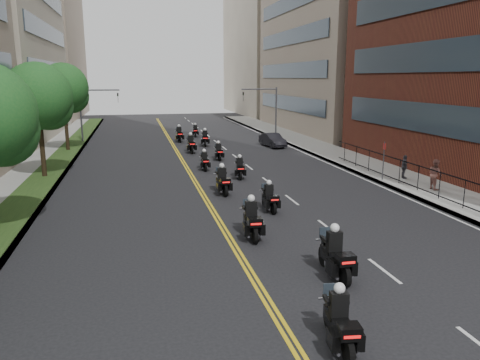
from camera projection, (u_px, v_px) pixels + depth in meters
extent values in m
cube|color=gray|center=(356.00, 162.00, 37.39)|extent=(4.00, 90.00, 0.15)
cube|color=gray|center=(35.00, 175.00, 32.23)|extent=(4.00, 90.00, 0.15)
cube|color=#1D3814|center=(47.00, 173.00, 32.38)|extent=(2.00, 90.00, 0.04)
cube|color=#333F4C|center=(445.00, 129.00, 29.45)|extent=(0.12, 25.80, 1.80)
cube|color=#333F4C|center=(451.00, 63.00, 28.59)|extent=(0.12, 25.80, 1.80)
cube|color=gray|center=(348.00, 9.00, 58.14)|extent=(15.00, 28.00, 30.00)
cube|color=#333F4C|center=(288.00, 103.00, 58.99)|extent=(0.12, 24.08, 1.80)
cube|color=#333F4C|center=(289.00, 71.00, 58.13)|extent=(0.12, 24.08, 1.80)
cube|color=#333F4C|center=(290.00, 37.00, 57.27)|extent=(0.12, 24.08, 1.80)
cube|color=#333F4C|center=(291.00, 3.00, 56.41)|extent=(0.12, 24.08, 1.80)
cube|color=#9F9480|center=(277.00, 43.00, 87.15)|extent=(15.00, 28.00, 26.00)
cube|color=#333F4C|center=(54.00, 106.00, 53.00)|extent=(0.12, 24.08, 1.80)
cube|color=#333F4C|center=(51.00, 70.00, 52.14)|extent=(0.12, 24.08, 1.80)
cube|color=#333F4C|center=(48.00, 32.00, 51.28)|extent=(0.12, 24.08, 1.80)
cube|color=gray|center=(27.00, 39.00, 77.81)|extent=(16.00, 28.00, 26.00)
cube|color=black|center=(453.00, 176.00, 24.46)|extent=(0.05, 28.00, 0.05)
cube|color=black|center=(450.00, 200.00, 24.74)|extent=(0.05, 28.00, 0.05)
sphere|color=#1C5520|center=(1.00, 130.00, 19.58)|extent=(3.08, 3.08, 3.08)
cylinder|color=#302215|center=(42.00, 141.00, 30.92)|extent=(0.32, 0.32, 5.11)
sphere|color=#1C5520|center=(38.00, 96.00, 30.29)|extent=(4.40, 4.40, 4.40)
sphere|color=#1C5520|center=(49.00, 107.00, 30.96)|extent=(3.08, 3.08, 3.08)
cylinder|color=#302215|center=(66.00, 122.00, 42.32)|extent=(0.32, 0.32, 5.39)
sphere|color=#1C5520|center=(63.00, 88.00, 41.66)|extent=(4.40, 4.40, 4.40)
sphere|color=#1C5520|center=(72.00, 96.00, 42.34)|extent=(3.08, 3.08, 3.08)
cylinder|color=#3F3F44|center=(276.00, 112.00, 52.68)|extent=(0.18, 0.18, 5.60)
cylinder|color=#3F3F44|center=(259.00, 89.00, 51.69)|extent=(4.00, 0.14, 0.14)
imported|color=black|center=(243.00, 97.00, 51.48)|extent=(0.16, 0.20, 1.00)
cylinder|color=#3F3F44|center=(81.00, 116.00, 48.17)|extent=(0.18, 0.18, 5.60)
cylinder|color=#3F3F44|center=(99.00, 90.00, 48.04)|extent=(4.00, 0.14, 0.14)
imported|color=black|center=(118.00, 98.00, 48.60)|extent=(0.16, 0.20, 1.00)
cylinder|color=black|center=(348.00, 351.00, 11.02)|extent=(0.22, 0.69, 0.68)
cylinder|color=black|center=(329.00, 317.00, 12.58)|extent=(0.22, 0.69, 0.68)
cube|color=black|center=(339.00, 323.00, 11.74)|extent=(0.59, 1.39, 0.40)
cube|color=silver|center=(338.00, 330.00, 11.83)|extent=(0.45, 0.59, 0.30)
cube|color=black|center=(349.00, 331.00, 10.91)|extent=(0.57, 0.48, 0.32)
cube|color=red|center=(352.00, 337.00, 10.70)|extent=(0.40, 0.08, 0.07)
cube|color=black|center=(339.00, 304.00, 11.68)|extent=(0.47, 0.33, 0.62)
sphere|color=white|center=(339.00, 288.00, 11.60)|extent=(0.29, 0.29, 0.29)
cylinder|color=black|center=(345.00, 276.00, 15.12)|extent=(0.17, 0.75, 0.75)
cylinder|color=black|center=(324.00, 256.00, 16.81)|extent=(0.17, 0.75, 0.75)
cube|color=black|center=(334.00, 257.00, 15.89)|extent=(0.49, 1.50, 0.44)
cube|color=silver|center=(333.00, 263.00, 16.00)|extent=(0.43, 0.61, 0.33)
cube|color=black|center=(346.00, 259.00, 14.99)|extent=(0.58, 0.47, 0.35)
cube|color=red|center=(349.00, 263.00, 14.78)|extent=(0.44, 0.04, 0.08)
cube|color=black|center=(334.00, 241.00, 15.83)|extent=(0.49, 0.32, 0.68)
sphere|color=white|center=(335.00, 228.00, 15.74)|extent=(0.32, 0.32, 0.32)
cylinder|color=black|center=(255.00, 235.00, 19.05)|extent=(0.20, 0.75, 0.74)
cylinder|color=black|center=(248.00, 222.00, 20.74)|extent=(0.20, 0.75, 0.74)
cube|color=black|center=(251.00, 222.00, 19.83)|extent=(0.56, 1.50, 0.44)
cube|color=silver|center=(251.00, 227.00, 19.94)|extent=(0.46, 0.63, 0.33)
cube|color=black|center=(255.00, 222.00, 18.93)|extent=(0.60, 0.50, 0.35)
cube|color=red|center=(256.00, 224.00, 18.72)|extent=(0.44, 0.06, 0.08)
cube|color=black|center=(251.00, 209.00, 19.77)|extent=(0.50, 0.34, 0.68)
sphere|color=white|center=(251.00, 198.00, 19.68)|extent=(0.32, 0.32, 0.32)
cylinder|color=black|center=(274.00, 208.00, 23.17)|extent=(0.15, 0.64, 0.64)
cylinder|color=black|center=(265.00, 201.00, 24.60)|extent=(0.15, 0.64, 0.64)
cube|color=black|center=(269.00, 199.00, 23.83)|extent=(0.42, 1.28, 0.38)
cube|color=silver|center=(269.00, 203.00, 23.92)|extent=(0.37, 0.53, 0.28)
cube|color=black|center=(274.00, 199.00, 23.06)|extent=(0.50, 0.41, 0.30)
cube|color=red|center=(275.00, 200.00, 22.88)|extent=(0.38, 0.04, 0.07)
cube|color=black|center=(269.00, 190.00, 23.77)|extent=(0.42, 0.27, 0.58)
sphere|color=white|center=(269.00, 182.00, 23.69)|extent=(0.27, 0.27, 0.27)
cylinder|color=black|center=(225.00, 191.00, 26.61)|extent=(0.17, 0.73, 0.72)
cylinder|color=black|center=(219.00, 184.00, 28.22)|extent=(0.17, 0.73, 0.72)
cube|color=black|center=(222.00, 182.00, 27.35)|extent=(0.49, 1.45, 0.42)
cube|color=silver|center=(222.00, 186.00, 27.45)|extent=(0.42, 0.60, 0.32)
cube|color=black|center=(225.00, 181.00, 26.49)|extent=(0.57, 0.46, 0.34)
cube|color=red|center=(226.00, 182.00, 26.28)|extent=(0.43, 0.05, 0.07)
cube|color=black|center=(222.00, 173.00, 27.29)|extent=(0.48, 0.31, 0.66)
sphere|color=white|center=(222.00, 166.00, 27.20)|extent=(0.31, 0.31, 0.31)
cylinder|color=black|center=(241.00, 175.00, 30.91)|extent=(0.22, 0.66, 0.65)
cylinder|color=black|center=(239.00, 171.00, 32.39)|extent=(0.22, 0.66, 0.65)
cube|color=black|center=(240.00, 169.00, 31.60)|extent=(0.57, 1.33, 0.38)
cube|color=silver|center=(240.00, 172.00, 31.69)|extent=(0.43, 0.57, 0.29)
cube|color=black|center=(241.00, 168.00, 30.81)|extent=(0.54, 0.46, 0.30)
cube|color=red|center=(241.00, 169.00, 30.62)|extent=(0.38, 0.08, 0.07)
cube|color=black|center=(240.00, 162.00, 31.54)|extent=(0.45, 0.32, 0.59)
sphere|color=white|center=(240.00, 156.00, 31.46)|extent=(0.28, 0.28, 0.28)
cylinder|color=black|center=(206.00, 167.00, 33.77)|extent=(0.14, 0.62, 0.62)
cylinder|color=black|center=(203.00, 164.00, 35.17)|extent=(0.14, 0.62, 0.62)
cube|color=black|center=(204.00, 162.00, 34.42)|extent=(0.41, 1.24, 0.36)
cube|color=silver|center=(204.00, 165.00, 34.51)|extent=(0.36, 0.51, 0.27)
cube|color=black|center=(206.00, 161.00, 33.67)|extent=(0.48, 0.39, 0.29)
cube|color=red|center=(206.00, 162.00, 33.49)|extent=(0.37, 0.03, 0.06)
cube|color=black|center=(204.00, 156.00, 34.36)|extent=(0.41, 0.26, 0.57)
sphere|color=white|center=(204.00, 151.00, 34.29)|extent=(0.26, 0.26, 0.26)
cylinder|color=black|center=(220.00, 157.00, 37.95)|extent=(0.15, 0.64, 0.63)
cylinder|color=black|center=(217.00, 154.00, 39.38)|extent=(0.15, 0.64, 0.63)
cube|color=black|center=(219.00, 153.00, 38.61)|extent=(0.44, 1.27, 0.37)
cube|color=silver|center=(219.00, 155.00, 38.70)|extent=(0.37, 0.53, 0.28)
cube|color=black|center=(220.00, 151.00, 37.84)|extent=(0.50, 0.41, 0.30)
cube|color=red|center=(220.00, 152.00, 37.66)|extent=(0.37, 0.04, 0.07)
cube|color=black|center=(218.00, 147.00, 38.55)|extent=(0.42, 0.28, 0.58)
sphere|color=white|center=(218.00, 142.00, 38.48)|extent=(0.27, 0.27, 0.27)
cylinder|color=black|center=(192.00, 150.00, 41.52)|extent=(0.16, 0.74, 0.74)
cylinder|color=black|center=(190.00, 147.00, 43.17)|extent=(0.16, 0.74, 0.74)
cube|color=black|center=(191.00, 145.00, 42.28)|extent=(0.47, 1.47, 0.44)
cube|color=silver|center=(191.00, 148.00, 42.39)|extent=(0.42, 0.60, 0.33)
cube|color=black|center=(192.00, 144.00, 41.40)|extent=(0.57, 0.46, 0.35)
cube|color=red|center=(192.00, 144.00, 41.18)|extent=(0.44, 0.04, 0.08)
cube|color=black|center=(191.00, 139.00, 42.22)|extent=(0.48, 0.31, 0.67)
sphere|color=white|center=(190.00, 134.00, 42.13)|extent=(0.32, 0.32, 0.32)
cylinder|color=black|center=(205.00, 143.00, 45.68)|extent=(0.23, 0.73, 0.72)
cylinder|color=black|center=(205.00, 141.00, 47.33)|extent=(0.23, 0.73, 0.72)
cube|color=black|center=(205.00, 139.00, 46.44)|extent=(0.61, 1.47, 0.42)
cube|color=silver|center=(205.00, 142.00, 46.55)|extent=(0.47, 0.62, 0.32)
cube|color=black|center=(205.00, 138.00, 45.57)|extent=(0.60, 0.51, 0.34)
cube|color=red|center=(205.00, 138.00, 45.36)|extent=(0.42, 0.08, 0.07)
cube|color=black|center=(205.00, 134.00, 46.38)|extent=(0.50, 0.35, 0.66)
sphere|color=white|center=(205.00, 129.00, 46.30)|extent=(0.31, 0.31, 0.31)
cylinder|color=black|center=(180.00, 139.00, 48.74)|extent=(0.16, 0.74, 0.74)
cylinder|color=black|center=(178.00, 137.00, 50.39)|extent=(0.16, 0.74, 0.74)
cube|color=black|center=(179.00, 135.00, 49.50)|extent=(0.48, 1.47, 0.43)
cube|color=silver|center=(179.00, 138.00, 49.60)|extent=(0.42, 0.60, 0.32)
cube|color=black|center=(180.00, 134.00, 48.62)|extent=(0.57, 0.46, 0.35)
cube|color=red|center=(180.00, 134.00, 48.41)|extent=(0.43, 0.04, 0.08)
cube|color=black|center=(179.00, 130.00, 49.43)|extent=(0.48, 0.31, 0.67)
sphere|color=white|center=(179.00, 126.00, 49.35)|extent=(0.31, 0.31, 0.31)
cylinder|color=black|center=(196.00, 135.00, 53.08)|extent=(0.19, 0.65, 0.64)
cylinder|color=black|center=(195.00, 133.00, 54.53)|extent=(0.19, 0.65, 0.64)
cube|color=black|center=(195.00, 132.00, 53.75)|extent=(0.51, 1.29, 0.37)
cube|color=silver|center=(195.00, 133.00, 53.84)|extent=(0.40, 0.55, 0.28)
cube|color=black|center=(196.00, 130.00, 52.97)|extent=(0.52, 0.44, 0.30)
cube|color=red|center=(196.00, 131.00, 52.79)|extent=(0.37, 0.06, 0.07)
cube|color=black|center=(195.00, 127.00, 53.69)|extent=(0.43, 0.30, 0.58)
sphere|color=white|center=(195.00, 124.00, 53.62)|extent=(0.27, 0.27, 0.27)
imported|color=black|center=(273.00, 140.00, 45.81)|extent=(1.87, 4.16, 1.32)
imported|color=#8D564D|center=(435.00, 174.00, 27.68)|extent=(0.71, 0.89, 1.80)
imported|color=#43424A|center=(404.00, 167.00, 30.64)|extent=(0.56, 0.97, 1.55)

